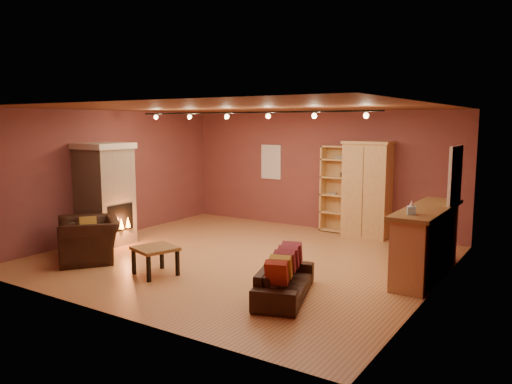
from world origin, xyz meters
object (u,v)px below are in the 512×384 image
Objects in this scene: bookcase at (339,188)px; armchair at (89,232)px; fireplace at (105,194)px; armoire at (367,189)px; loveseat at (285,274)px; coffee_table at (155,251)px; bar_counter at (426,241)px.

armchair is (-2.90, -4.79, -0.50)m from bookcase.
armoire is (4.38, 3.58, 0.01)m from fireplace.
armoire is at bearing 39.28° from fireplace.
armchair reaches higher than loveseat.
armoire reaches higher than coffee_table.
bar_counter reaches higher than loveseat.
fireplace is at bearing 162.24° from armchair.
bar_counter is 1.70× the size of armchair.
coffee_table is at bearing 36.55° from armchair.
loveseat is at bearing 40.18° from armchair.
bookcase is (3.65, 3.74, -0.04)m from fireplace.
coffee_table is at bearing -23.38° from fireplace.
fireplace is 6.40m from bar_counter.
armoire is 2.68× the size of coffee_table.
loveseat is (-1.47, -2.15, -0.25)m from bar_counter.
armchair is at bearing -128.07° from armoire.
armoire is at bearing 129.88° from bar_counter.
bar_counter is at bearing -42.73° from bookcase.
coffee_table is (-1.22, -4.79, -0.61)m from bookcase.
fireplace is 0.87× the size of bar_counter.
bookcase is 0.94× the size of armoire.
fireplace is at bearing -140.72° from armoire.
fireplace is 5.65m from armoire.
fireplace reaches higher than bookcase.
armoire is at bearing -12.66° from bookcase.
loveseat is (0.40, -4.38, -0.73)m from armoire.
fireplace reaches higher than bar_counter.
fireplace reaches higher than armchair.
loveseat is 2.11× the size of coffee_table.
coffee_table is (-3.81, -2.40, -0.18)m from bar_counter.
bookcase is at bearing 45.74° from fireplace.
armoire reaches higher than armchair.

